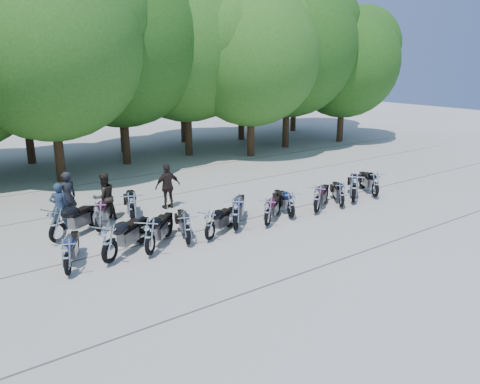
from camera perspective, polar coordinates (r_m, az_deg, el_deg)
ground at (r=15.93m, az=3.18°, el=-5.01°), size 90.00×90.00×0.00m
tree_3 at (r=23.51m, az=-22.43°, el=16.33°), size 8.70×8.70×10.67m
tree_4 at (r=26.57m, az=-14.55°, el=17.48°), size 9.13×9.13×11.20m
tree_5 at (r=28.45m, az=-6.63°, el=17.60°), size 9.04×9.04×11.10m
tree_6 at (r=28.06m, az=1.38°, el=16.17°), size 8.00×8.00×9.82m
tree_7 at (r=31.13m, az=5.87°, el=17.13°), size 8.79×8.79×10.79m
tree_8 at (r=33.98m, az=12.56°, el=15.19°), size 7.53×7.53×9.25m
tree_11 at (r=28.52m, az=-25.26°, el=14.07°), size 7.56×7.56×9.28m
tree_12 at (r=30.16m, az=-14.60°, el=15.50°), size 7.88×7.88×9.67m
tree_13 at (r=33.18m, az=-7.13°, el=16.40°), size 8.31×8.31×10.20m
tree_14 at (r=34.16m, az=0.16°, el=16.15°), size 8.02×8.02×9.84m
tree_15 at (r=38.66m, az=6.79°, el=17.79°), size 9.67×9.67×11.86m
motorcycle_0 at (r=13.44m, az=-20.37°, el=-7.36°), size 1.46×2.20×1.20m
motorcycle_1 at (r=13.77m, az=-15.67°, el=-5.92°), size 2.46×2.04×1.40m
motorcycle_2 at (r=14.07m, az=-10.95°, el=-5.27°), size 2.17×2.18×1.33m
motorcycle_3 at (r=14.72m, az=-6.43°, el=-4.42°), size 1.37×2.19×1.19m
motorcycle_4 at (r=15.01m, az=-3.68°, el=-3.96°), size 2.13×1.58×1.18m
motorcycle_5 at (r=15.76m, az=-0.51°, el=-2.61°), size 2.13×2.27×1.35m
motorcycle_6 at (r=16.24m, az=3.41°, el=-2.39°), size 2.05×1.76×1.18m
motorcycle_7 at (r=17.15m, az=6.25°, el=-1.47°), size 1.37×2.16×1.17m
motorcycle_8 at (r=17.82m, az=9.40°, el=-0.78°), size 2.24×1.79×1.26m
motorcycle_9 at (r=18.74m, az=12.32°, el=-0.27°), size 1.73×2.00×1.16m
motorcycle_10 at (r=19.39m, az=13.74°, el=0.54°), size 2.35×2.18×1.39m
motorcycle_11 at (r=20.41m, az=16.21°, el=0.96°), size 1.78×2.29×1.28m
motorcycle_12 at (r=15.80m, az=-21.42°, el=-3.66°), size 2.49×1.84×1.38m
motorcycle_13 at (r=16.36m, az=-16.90°, el=-2.79°), size 1.78×2.24×1.26m
motorcycle_14 at (r=16.65m, az=-13.03°, el=-1.92°), size 1.62×2.59×1.40m
rider_0 at (r=17.09m, az=-21.18°, el=-1.67°), size 0.68×0.53×1.67m
rider_1 at (r=17.53m, az=-16.22°, el=-0.60°), size 0.95×0.79×1.79m
rider_2 at (r=18.48m, az=-8.79°, el=0.69°), size 1.06×0.48×1.79m
rider_3 at (r=17.79m, az=-20.29°, el=-0.58°), size 0.75×0.57×1.87m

